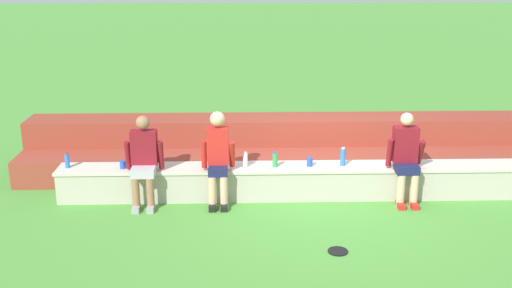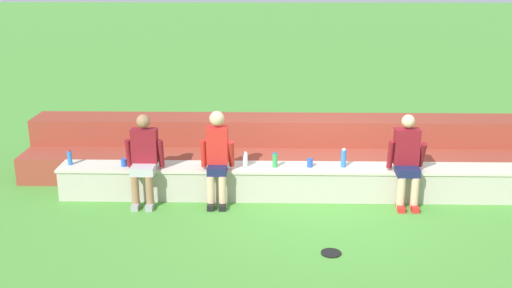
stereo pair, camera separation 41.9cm
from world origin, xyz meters
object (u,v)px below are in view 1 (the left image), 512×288
(person_center, at_px, (406,156))
(frisbee, at_px, (338,251))
(plastic_cup_left_end, at_px, (310,162))
(water_bottle_center_gap, at_px, (343,157))
(water_bottle_mid_left, at_px, (67,160))
(water_bottle_near_right, at_px, (275,160))
(person_left_of_center, at_px, (218,156))
(water_bottle_mid_right, at_px, (245,160))
(plastic_cup_middle, at_px, (123,165))
(person_far_left, at_px, (144,159))

(person_center, height_order, frisbee, person_center)
(plastic_cup_left_end, bearing_deg, water_bottle_center_gap, 1.40)
(water_bottle_mid_left, xyz_separation_m, plastic_cup_left_end, (3.56, -0.03, -0.05))
(water_bottle_mid_left, bearing_deg, water_bottle_near_right, -0.87)
(person_left_of_center, relative_size, water_bottle_mid_right, 6.04)
(person_left_of_center, distance_m, plastic_cup_left_end, 1.38)
(person_center, relative_size, plastic_cup_middle, 11.82)
(plastic_cup_left_end, xyz_separation_m, frisbee, (0.16, -1.81, -0.54))
(person_left_of_center, relative_size, plastic_cup_middle, 12.21)
(person_far_left, height_order, water_bottle_center_gap, person_far_left)
(plastic_cup_left_end, bearing_deg, frisbee, -85.00)
(person_center, bearing_deg, plastic_cup_left_end, 170.78)
(water_bottle_mid_right, relative_size, water_bottle_mid_left, 0.97)
(water_bottle_mid_left, bearing_deg, person_far_left, -12.10)
(person_left_of_center, relative_size, plastic_cup_left_end, 10.70)
(water_bottle_mid_left, bearing_deg, frisbee, -26.25)
(person_far_left, xyz_separation_m, water_bottle_mid_left, (-1.16, 0.25, -0.10))
(person_left_of_center, xyz_separation_m, water_bottle_center_gap, (1.84, 0.25, -0.10))
(water_bottle_near_right, relative_size, water_bottle_center_gap, 0.80)
(person_center, xyz_separation_m, water_bottle_mid_right, (-2.32, 0.21, -0.11))
(water_bottle_mid_left, bearing_deg, plastic_cup_middle, -3.69)
(person_left_of_center, distance_m, person_center, 2.71)
(water_bottle_center_gap, bearing_deg, plastic_cup_middle, -179.32)
(person_left_of_center, distance_m, water_bottle_near_right, 0.87)
(person_far_left, relative_size, person_center, 0.99)
(water_bottle_mid_right, bearing_deg, water_bottle_mid_left, 179.23)
(water_bottle_center_gap, distance_m, plastic_cup_middle, 3.24)
(water_bottle_mid_right, xyz_separation_m, water_bottle_near_right, (0.44, -0.01, -0.00))
(water_bottle_center_gap, xyz_separation_m, plastic_cup_left_end, (-0.49, -0.01, -0.07))
(person_left_of_center, bearing_deg, plastic_cup_left_end, 9.97)
(person_center, distance_m, water_bottle_mid_right, 2.33)
(person_center, xyz_separation_m, water_bottle_near_right, (-1.88, 0.20, -0.11))
(plastic_cup_middle, height_order, plastic_cup_left_end, plastic_cup_left_end)
(frisbee, bearing_deg, person_center, 52.74)
(person_center, bearing_deg, person_far_left, -179.99)
(person_center, bearing_deg, water_bottle_mid_left, 177.12)
(water_bottle_mid_right, distance_m, frisbee, 2.19)
(person_left_of_center, relative_size, water_bottle_mid_left, 5.87)
(water_bottle_center_gap, height_order, water_bottle_mid_left, water_bottle_center_gap)
(water_bottle_mid_right, distance_m, water_bottle_near_right, 0.44)
(person_left_of_center, distance_m, frisbee, 2.29)
(person_far_left, distance_m, person_left_of_center, 1.06)
(water_bottle_center_gap, bearing_deg, person_far_left, -175.37)
(person_far_left, xyz_separation_m, plastic_cup_middle, (-0.34, 0.20, -0.15))
(plastic_cup_middle, bearing_deg, person_far_left, -29.85)
(person_far_left, relative_size, plastic_cup_left_end, 10.21)
(water_bottle_near_right, height_order, plastic_cup_left_end, water_bottle_near_right)
(water_bottle_near_right, height_order, water_bottle_mid_left, water_bottle_mid_left)
(water_bottle_near_right, distance_m, water_bottle_center_gap, 1.01)
(water_bottle_mid_right, xyz_separation_m, water_bottle_center_gap, (1.44, 0.02, 0.03))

